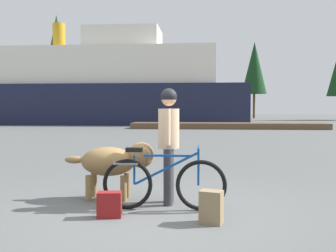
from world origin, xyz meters
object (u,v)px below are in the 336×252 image
at_px(person_cyclist, 169,134).
at_px(handbag_pannier, 109,205).
at_px(dog, 115,161).
at_px(bicycle, 163,183).
at_px(ferry_boat, 96,88).
at_px(sailboat_moored, 98,117).
at_px(backpack, 211,207).

distance_m(person_cyclist, handbag_pannier, 1.42).
xyz_separation_m(person_cyclist, dog, (-0.88, 0.21, -0.46)).
distance_m(bicycle, ferry_boat, 30.44).
bearing_deg(person_cyclist, sailboat_moored, 107.10).
relative_size(person_cyclist, backpack, 4.20).
bearing_deg(ferry_boat, bicycle, -72.66).
distance_m(dog, backpack, 1.96).
bearing_deg(bicycle, person_cyclist, 82.55).
bearing_deg(backpack, dog, 142.06).
height_order(person_cyclist, backpack, person_cyclist).
bearing_deg(sailboat_moored, backpack, -72.39).
distance_m(handbag_pannier, ferry_boat, 30.69).
bearing_deg(backpack, sailboat_moored, 107.61).
bearing_deg(bicycle, dog, 145.13).
xyz_separation_m(dog, sailboat_moored, (-9.11, 32.27, -0.11)).
height_order(person_cyclist, handbag_pannier, person_cyclist).
distance_m(person_cyclist, sailboat_moored, 33.98).
xyz_separation_m(person_cyclist, handbag_pannier, (-0.73, -0.82, -0.90)).
height_order(person_cyclist, dog, person_cyclist).
bearing_deg(ferry_boat, handbag_pannier, -74.12).
relative_size(dog, handbag_pannier, 4.23).
distance_m(backpack, handbag_pannier, 1.37).
bearing_deg(ferry_boat, sailboat_moored, 103.03).
distance_m(dog, sailboat_moored, 33.53).
distance_m(person_cyclist, backpack, 1.44).
bearing_deg(backpack, handbag_pannier, 173.46).
relative_size(backpack, sailboat_moored, 0.04).
xyz_separation_m(bicycle, person_cyclist, (0.05, 0.38, 0.68)).
distance_m(person_cyclist, dog, 1.02).
bearing_deg(person_cyclist, bicycle, -97.45).
distance_m(backpack, sailboat_moored, 35.10).
height_order(bicycle, ferry_boat, ferry_boat).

